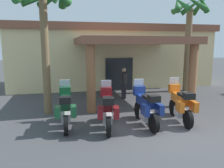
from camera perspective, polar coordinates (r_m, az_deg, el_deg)
The scene contains 9 objects.
ground_plane at distance 8.16m, azimuth 13.36°, elevation -11.49°, with size 80.00×80.00×0.00m, color #424244.
motel_building at distance 16.87m, azimuth -0.23°, elevation 7.37°, with size 14.47×10.52×4.30m.
motorcycle_green at distance 8.28m, azimuth -11.65°, elevation -6.02°, with size 0.70×2.21×1.61m.
motorcycle_maroon at distance 8.00m, azimuth -1.21°, elevation -6.36°, with size 0.78×2.21×1.61m.
motorcycle_blue at distance 8.39m, azimuth 8.60°, elevation -5.71°, with size 0.71×2.21×1.61m.
motorcycle_orange at distance 9.08m, azimuth 16.98°, elevation -4.83°, with size 0.77×2.21×1.61m.
pedestrian at distance 12.24m, azimuth 3.01°, elevation 0.74°, with size 0.45×0.34×1.72m.
palm_tree_near_portico at distance 15.22m, azimuth 18.91°, elevation 14.85°, with size 2.33×2.38×6.03m.
palm_tree_roadside at distance 9.95m, azimuth -16.91°, elevation 17.16°, with size 2.40×2.36×5.55m.
Camera 1 is at (-3.22, -6.90, 2.94)m, focal length 36.17 mm.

